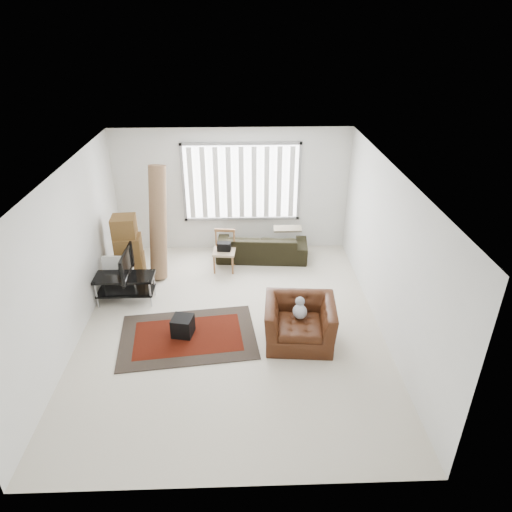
{
  "coord_description": "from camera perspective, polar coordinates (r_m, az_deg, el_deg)",
  "views": [
    {
      "loc": [
        0.19,
        -6.32,
        4.71
      ],
      "look_at": [
        0.43,
        0.56,
        1.05
      ],
      "focal_mm": 32.0,
      "sensor_mm": 36.0,
      "label": 1
    }
  ],
  "objects": [
    {
      "name": "subwoofer",
      "position": [
        7.67,
        -9.14,
        -8.62
      ],
      "size": [
        0.38,
        0.38,
        0.32
      ],
      "primitive_type": "cube",
      "rotation": [
        0.0,
        0.0,
        -0.2
      ],
      "color": "black",
      "rests_on": "persian_rug"
    },
    {
      "name": "tv",
      "position": [
        8.45,
        -16.39,
        -0.98
      ],
      "size": [
        0.11,
        0.86,
        0.49
      ],
      "primitive_type": "imported",
      "rotation": [
        0.0,
        0.0,
        1.57
      ],
      "color": "black",
      "rests_on": "tv_stand"
    },
    {
      "name": "moving_boxes",
      "position": [
        9.27,
        -15.69,
        0.64
      ],
      "size": [
        0.58,
        0.53,
        1.32
      ],
      "color": "brown",
      "rests_on": "ground"
    },
    {
      "name": "side_chair",
      "position": [
        9.35,
        -3.99,
        0.87
      ],
      "size": [
        0.48,
        0.48,
        0.83
      ],
      "rotation": [
        0.0,
        0.0,
        -0.09
      ],
      "color": "tan",
      "rests_on": "ground"
    },
    {
      "name": "sofa",
      "position": [
        9.79,
        0.75,
        1.7
      ],
      "size": [
        2.0,
        1.0,
        0.75
      ],
      "primitive_type": "imported",
      "rotation": [
        0.0,
        0.0,
        3.06
      ],
      "color": "black",
      "rests_on": "ground"
    },
    {
      "name": "armchair",
      "position": [
        7.36,
        5.48,
        -7.91
      ],
      "size": [
        1.19,
        1.06,
        0.82
      ],
      "rotation": [
        0.0,
        0.0,
        -0.09
      ],
      "color": "#3D1B0C",
      "rests_on": "ground"
    },
    {
      "name": "white_flatpack",
      "position": [
        8.99,
        -16.81,
        -2.26
      ],
      "size": [
        0.58,
        0.25,
        0.73
      ],
      "primitive_type": "cube",
      "rotation": [
        -0.21,
        0.0,
        -0.04
      ],
      "color": "silver",
      "rests_on": "ground"
    },
    {
      "name": "tv_stand",
      "position": [
        8.64,
        -16.05,
        -3.27
      ],
      "size": [
        1.06,
        0.48,
        0.53
      ],
      "color": "black",
      "rests_on": "ground"
    },
    {
      "name": "room",
      "position": [
        7.44,
        -3.02,
        4.59
      ],
      "size": [
        6.0,
        6.02,
        2.71
      ],
      "color": "beige",
      "rests_on": "ground"
    },
    {
      "name": "persian_rug",
      "position": [
        7.72,
        -8.48,
        -9.91
      ],
      "size": [
        2.36,
        1.71,
        0.02
      ],
      "color": "black",
      "rests_on": "ground"
    },
    {
      "name": "rolled_rug",
      "position": [
        9.07,
        -12.14,
        4.03
      ],
      "size": [
        0.53,
        0.8,
        2.25
      ],
      "primitive_type": "cylinder",
      "rotation": [
        -0.18,
        0.0,
        -0.29
      ],
      "color": "brown",
      "rests_on": "ground"
    }
  ]
}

